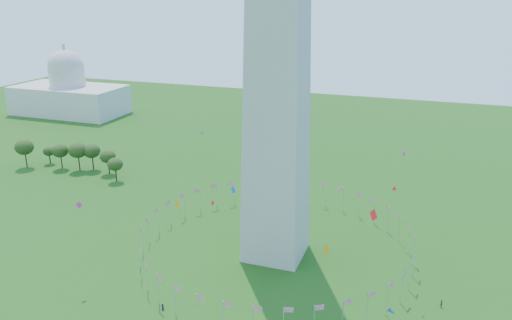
{
  "coord_description": "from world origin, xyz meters",
  "views": [
    {
      "loc": [
        39.38,
        -78.35,
        75.33
      ],
      "look_at": [
        -0.89,
        35.0,
        34.59
      ],
      "focal_mm": 35.0,
      "sensor_mm": 36.0,
      "label": 1
    }
  ],
  "objects": [
    {
      "name": "tree_line_west",
      "position": [
        -106.47,
        90.65,
        5.75
      ],
      "size": [
        55.68,
        15.76,
        12.69
      ],
      "color": "#324F1A",
      "rests_on": "ground"
    },
    {
      "name": "flag_ring",
      "position": [
        -0.0,
        50.0,
        4.5
      ],
      "size": [
        80.24,
        80.24,
        9.0
      ],
      "color": "silver",
      "rests_on": "ground"
    },
    {
      "name": "capitol_building",
      "position": [
        -180.0,
        180.0,
        23.0
      ],
      "size": [
        70.0,
        35.0,
        46.0
      ],
      "primitive_type": null,
      "color": "beige",
      "rests_on": "ground"
    },
    {
      "name": "kites_aloft",
      "position": [
        13.55,
        24.45,
        19.19
      ],
      "size": [
        101.95,
        79.58,
        35.58
      ],
      "color": "blue",
      "rests_on": "ground"
    }
  ]
}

